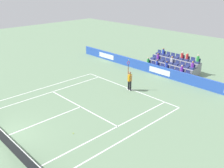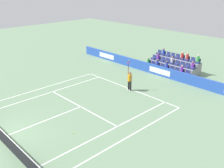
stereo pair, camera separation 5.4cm
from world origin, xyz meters
The scene contains 12 objects.
line_baseline centered at (0.00, -11.89, 0.00)m, with size 10.97×0.10×0.01m, color white.
line_service centered at (0.00, -6.40, 0.00)m, with size 8.23×0.10×0.01m, color white.
line_centre_service centered at (0.00, -3.20, 0.00)m, with size 0.10×6.40×0.01m, color white.
line_singles_sideline_left centered at (4.12, -5.95, 0.00)m, with size 0.10×11.89×0.01m, color white.
line_singles_sideline_right centered at (-4.12, -5.95, 0.00)m, with size 0.10×11.89×0.01m, color white.
line_doubles_sideline_left centered at (5.49, -5.95, 0.00)m, with size 0.10×11.89×0.01m, color white.
line_doubles_sideline_right centered at (-5.49, -5.95, 0.00)m, with size 0.10×11.89×0.01m, color white.
line_centre_mark centered at (0.00, -11.79, 0.00)m, with size 0.10×0.20×0.01m, color white.
sponsor_barrier centered at (0.00, -16.78, 0.51)m, with size 24.45×0.22×1.03m.
tennis_player centered at (-0.42, -11.63, 0.99)m, with size 0.53×0.37×2.85m.
stadium_stand centered at (-0.01, -19.09, 0.56)m, with size 5.58×2.85×2.20m.
loose_tennis_ball centered at (-2.74, -3.70, 0.03)m, with size 0.07×0.07×0.07m, color #D1E533.
Camera 2 is at (-14.79, 4.30, 9.20)m, focal length 41.06 mm.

